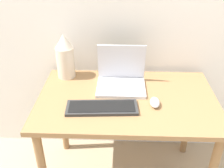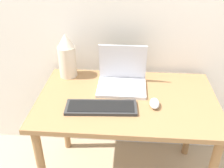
{
  "view_description": "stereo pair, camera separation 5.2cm",
  "coord_description": "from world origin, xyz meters",
  "px_view_note": "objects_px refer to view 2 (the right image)",
  "views": [
    {
      "loc": [
        -0.04,
        -0.99,
        1.61
      ],
      "look_at": [
        -0.09,
        0.33,
        0.82
      ],
      "focal_mm": 42.0,
      "sensor_mm": 36.0,
      "label": 1
    },
    {
      "loc": [
        0.01,
        -0.99,
        1.61
      ],
      "look_at": [
        -0.09,
        0.33,
        0.82
      ],
      "focal_mm": 42.0,
      "sensor_mm": 36.0,
      "label": 2
    }
  ],
  "objects_px": {
    "keyboard": "(101,107)",
    "mouse": "(155,103)",
    "laptop": "(122,78)",
    "vase": "(67,56)"
  },
  "relations": [
    {
      "from": "keyboard",
      "to": "mouse",
      "type": "distance_m",
      "value": 0.31
    },
    {
      "from": "laptop",
      "to": "mouse",
      "type": "height_order",
      "value": "laptop"
    },
    {
      "from": "keyboard",
      "to": "vase",
      "type": "distance_m",
      "value": 0.49
    },
    {
      "from": "laptop",
      "to": "vase",
      "type": "xyz_separation_m",
      "value": [
        -0.38,
        0.11,
        0.09
      ]
    },
    {
      "from": "laptop",
      "to": "keyboard",
      "type": "relative_size",
      "value": 0.74
    },
    {
      "from": "keyboard",
      "to": "mouse",
      "type": "bearing_deg",
      "value": 9.11
    },
    {
      "from": "keyboard",
      "to": "vase",
      "type": "height_order",
      "value": "vase"
    },
    {
      "from": "mouse",
      "to": "vase",
      "type": "distance_m",
      "value": 0.68
    },
    {
      "from": "mouse",
      "to": "laptop",
      "type": "bearing_deg",
      "value": 132.74
    },
    {
      "from": "mouse",
      "to": "vase",
      "type": "height_order",
      "value": "vase"
    }
  ]
}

